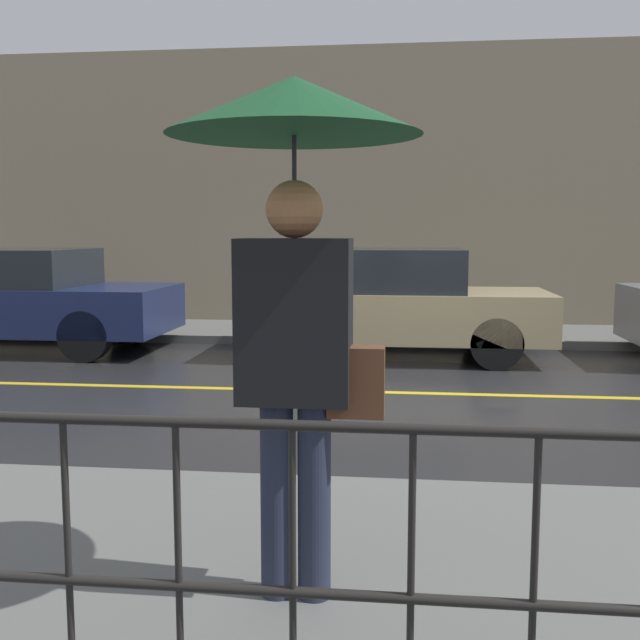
# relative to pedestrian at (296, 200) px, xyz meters

# --- Properties ---
(ground_plane) EXTENTS (80.00, 80.00, 0.00)m
(ground_plane) POSITION_rel_pedestrian_xyz_m (0.67, 4.83, -1.85)
(ground_plane) COLOR #262628
(sidewalk_near) EXTENTS (28.00, 2.73, 0.13)m
(sidewalk_near) POSITION_rel_pedestrian_xyz_m (0.67, 0.26, -1.79)
(sidewalk_near) COLOR #60605E
(sidewalk_near) RESTS_ON ground_plane
(sidewalk_far) EXTENTS (28.00, 2.10, 0.13)m
(sidewalk_far) POSITION_rel_pedestrian_xyz_m (0.67, 9.08, -1.79)
(sidewalk_far) COLOR #60605E
(sidewalk_far) RESTS_ON ground_plane
(lane_marking) EXTENTS (25.20, 0.12, 0.01)m
(lane_marking) POSITION_rel_pedestrian_xyz_m (0.67, 4.83, -1.85)
(lane_marking) COLOR gold
(lane_marking) RESTS_ON ground_plane
(building_storefront) EXTENTS (28.00, 0.30, 4.91)m
(building_storefront) POSITION_rel_pedestrian_xyz_m (0.67, 10.27, 0.60)
(building_storefront) COLOR gray
(building_storefront) RESTS_ON ground_plane
(railing_foreground) EXTENTS (12.00, 0.04, 1.01)m
(railing_foreground) POSITION_rel_pedestrian_xyz_m (0.67, -0.85, -1.09)
(railing_foreground) COLOR black
(railing_foreground) RESTS_ON sidewalk_near
(pedestrian) EXTENTS (1.06, 1.06, 2.22)m
(pedestrian) POSITION_rel_pedestrian_xyz_m (0.00, 0.00, 0.00)
(pedestrian) COLOR #23283D
(pedestrian) RESTS_ON sidewalk_near
(car_navy) EXTENTS (4.45, 1.87, 1.47)m
(car_navy) POSITION_rel_pedestrian_xyz_m (-5.19, 7.12, -1.09)
(car_navy) COLOR #19234C
(car_navy) RESTS_ON ground_plane
(car_tan) EXTENTS (4.09, 1.77, 1.49)m
(car_tan) POSITION_rel_pedestrian_xyz_m (0.28, 7.12, -1.10)
(car_tan) COLOR tan
(car_tan) RESTS_ON ground_plane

